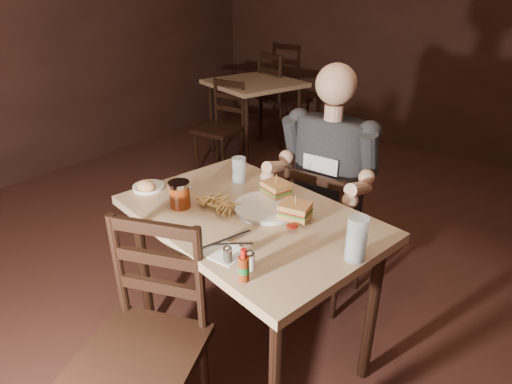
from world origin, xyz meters
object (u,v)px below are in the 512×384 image
Objects in this scene: chair_far at (325,232)px; dinner_plate at (267,208)px; bg_table at (254,90)px; diner at (327,157)px; chair_near at (140,355)px; main_table at (249,232)px; bg_chair_near at (219,129)px; side_plate at (149,188)px; glass_left at (239,170)px; hot_sauce at (244,265)px; syrup_dispenser at (180,195)px; glass_right at (357,239)px; bg_chair_far at (284,98)px.

dinner_plate is at bearing 86.00° from chair_far.
diner reaches higher than bg_table.
chair_near reaches higher than chair_far.
bg_chair_near is (-1.61, 1.62, -0.26)m from main_table.
chair_far reaches higher than dinner_plate.
main_table is at bearing -53.38° from bg_table.
side_plate is (-0.49, 0.51, 0.33)m from chair_near.
glass_left is (-0.30, -0.33, -0.04)m from diner.
glass_left is 1.05× the size of hot_sauce.
chair_near is at bearing -45.71° from side_plate.
syrup_dispenser is at bearing -117.94° from diner.
syrup_dispenser is at bearing 63.60° from chair_far.
diner is (1.68, -1.07, 0.45)m from bg_chair_near.
chair_far is at bearing 64.59° from chair_near.
glass_right is at bearing -46.30° from bg_table.
glass_left reaches higher than hot_sauce.
diner is at bearing 64.35° from chair_near.
bg_chair_far is 3.13m from dinner_plate.
chair_near is 6.28× the size of side_plate.
diner is 0.88m from side_plate.
glass_left is 0.77m from hot_sauce.
bg_table is 2.51m from side_plate.
glass_left is (-0.27, 0.15, 0.05)m from dinner_plate.
bg_table is at bearing 128.26° from dinner_plate.
glass_right reaches higher than main_table.
bg_chair_far is 1.10m from bg_chair_near.
bg_chair_near reaches higher than chair_far.
chair_near is at bearing -60.25° from bg_table.
syrup_dispenser is (-0.34, -0.68, -0.04)m from diner.
side_plate is (-0.25, 0.04, -0.05)m from syrup_dispenser.
diner is at bearing -36.99° from bg_chair_near.
syrup_dispenser is 0.26m from side_plate.
side_plate is (-0.52, -0.09, 0.10)m from main_table.
bg_table is 1.01× the size of bg_chair_far.
syrup_dispenser is (1.34, -2.30, 0.15)m from bg_table.
diner reaches higher than bg_chair_near.
bg_chair_near is (-1.68, 1.02, 0.01)m from chair_far.
diner reaches higher than main_table.
glass_left is at bearing 136.16° from main_table.
bg_chair_far reaches higher than glass_left.
chair_far reaches higher than bg_table.
main_table and bg_table have the same top height.
glass_right reaches higher than hot_sauce.
hot_sauce is at bearing -125.85° from glass_right.
main_table is 0.47m from hot_sauce.
main_table is 3.17m from bg_chair_far.
diner reaches higher than glass_left.
bg_chair_far is (0.00, 0.55, -0.18)m from bg_table.
chair_near is at bearing -76.18° from glass_left.
bg_chair_far is 3.03m from side_plate.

